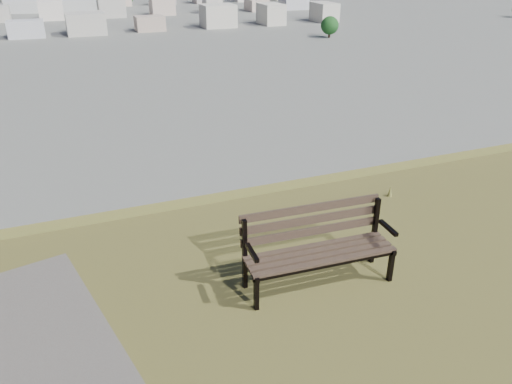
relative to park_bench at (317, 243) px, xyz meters
name	(u,v)px	position (x,y,z in m)	size (l,w,h in m)	color
park_bench	(317,243)	(0.00, 0.00, 0.00)	(1.77, 0.65, 0.91)	#423426
arena	(63,0)	(5.17, 284.09, -20.38)	(55.38, 34.09, 21.77)	silver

